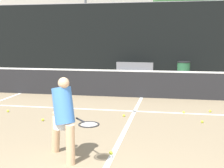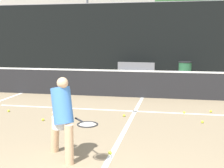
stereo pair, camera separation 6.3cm
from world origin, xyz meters
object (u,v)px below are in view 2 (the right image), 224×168
Objects in this scene: courtside_bench at (135,70)px; parked_car at (117,60)px; player_practicing at (62,116)px; trash_bin at (185,72)px.

parked_car is (-1.85, 5.06, 0.13)m from courtside_bench.
courtside_bench is 5.39m from parked_car.
player_practicing reaches higher than trash_bin.
player_practicing is at bearing -85.25° from courtside_bench.
parked_car is (-4.19, 5.08, 0.14)m from trash_bin.
courtside_bench is 0.42× the size of parked_car.
courtside_bench is at bearing 179.39° from trash_bin.
player_practicing is at bearing -102.91° from trash_bin.
parked_car reaches higher than trash_bin.
parked_car is (-1.87, 15.22, -0.14)m from player_practicing.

